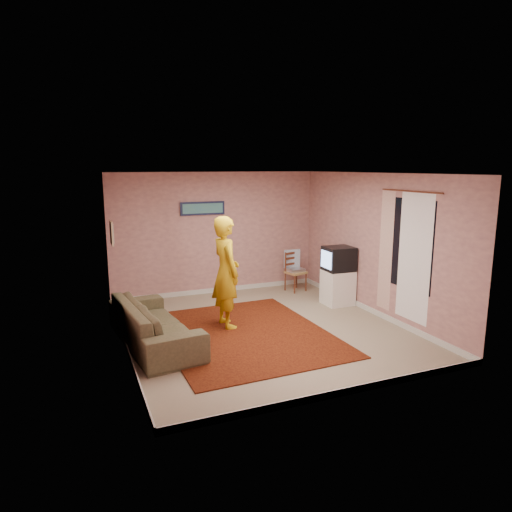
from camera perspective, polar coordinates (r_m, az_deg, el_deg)
name	(u,v)px	position (r m, az deg, el deg)	size (l,w,h in m)	color
ground	(262,329)	(7.84, 0.75, -9.09)	(5.00, 5.00, 0.00)	gray
wall_back	(216,233)	(9.81, -4.97, 2.83)	(4.50, 0.02, 2.60)	tan
wall_front	(348,292)	(5.34, 11.40, -4.39)	(4.50, 0.02, 2.60)	tan
wall_left	(121,265)	(6.94, -16.58, -1.05)	(0.02, 5.00, 2.60)	tan
wall_right	(375,245)	(8.61, 14.69, 1.35)	(0.02, 5.00, 2.60)	tan
ceiling	(262,173)	(7.36, 0.80, 10.28)	(4.50, 5.00, 0.02)	silver
baseboard_back	(217,290)	(10.05, -4.84, -4.25)	(4.50, 0.02, 0.10)	silver
baseboard_front	(343,392)	(5.80, 10.85, -16.34)	(4.50, 0.02, 0.10)	silver
baseboard_left	(126,345)	(7.30, -15.95, -10.69)	(0.02, 5.00, 0.10)	silver
baseboard_right	(371,310)	(8.90, 14.24, -6.61)	(0.02, 5.00, 0.10)	silver
window	(409,245)	(7.89, 18.61, 1.37)	(0.01, 1.10, 1.50)	black
curtain_sheer	(414,258)	(7.81, 19.16, -0.26)	(0.01, 0.75, 2.10)	white
curtain_floral	(386,251)	(8.33, 15.92, 0.61)	(0.01, 0.35, 2.10)	white
curtain_rod	(411,191)	(7.77, 18.77, 7.68)	(0.02, 0.02, 1.40)	brown
picture_back	(203,208)	(9.63, -6.68, 5.94)	(0.95, 0.04, 0.28)	#131836
picture_left	(112,233)	(8.47, -17.59, 2.75)	(0.04, 0.38, 0.42)	tan
area_rug	(244,334)	(7.60, -1.48, -9.68)	(2.61, 3.26, 0.02)	black
tv_cabinet	(338,287)	(9.23, 10.17, -3.88)	(0.54, 0.49, 0.69)	white
crt_tv	(338,259)	(9.10, 10.27, -0.34)	(0.57, 0.51, 0.47)	black
chair_a	(296,268)	(10.06, 5.00, -1.45)	(0.47, 0.45, 0.47)	tan
dvd_player	(296,270)	(10.07, 4.99, -1.75)	(0.36, 0.26, 0.06)	silver
blue_throw	(292,258)	(10.19, 4.52, -0.31)	(0.38, 0.05, 0.40)	#84ABD8
chair_b	(333,278)	(9.21, 9.63, -2.74)	(0.39, 0.41, 0.47)	tan
game_console	(333,281)	(9.22, 9.61, -3.12)	(0.21, 0.16, 0.04)	silver
sofa	(154,323)	(7.28, -12.62, -8.19)	(2.29, 0.90, 0.67)	brown
person	(226,272)	(7.71, -3.77, -2.04)	(0.70, 0.46, 1.91)	gold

